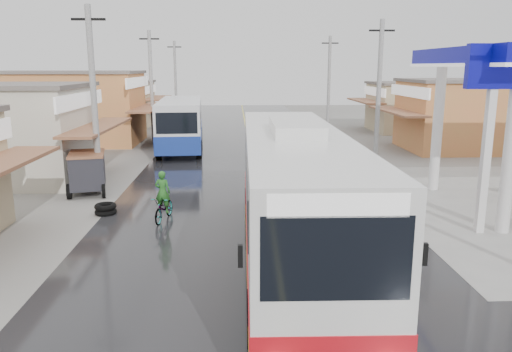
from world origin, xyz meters
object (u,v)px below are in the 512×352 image
object	(u,v)px
second_bus	(181,123)
tricycle_near	(87,170)
coach_bus	(294,195)
cyclist	(164,204)
tyre_stack	(106,209)

from	to	relation	value
second_bus	tricycle_near	distance (m)	12.14
coach_bus	cyclist	bearing A→B (deg)	137.76
coach_bus	tyre_stack	world-z (taller)	coach_bus
second_bus	tricycle_near	bearing A→B (deg)	-107.10
cyclist	tyre_stack	distance (m)	2.53
cyclist	tricycle_near	bearing A→B (deg)	144.71
coach_bus	tricycle_near	bearing A→B (deg)	135.98
cyclist	tricycle_near	xyz separation A→B (m)	(-3.88, 4.13, 0.43)
coach_bus	cyclist	world-z (taller)	coach_bus
coach_bus	second_bus	size ratio (longest dim) A/B	1.28
tricycle_near	tyre_stack	distance (m)	3.68
tricycle_near	tyre_stack	world-z (taller)	tricycle_near
tyre_stack	coach_bus	bearing A→B (deg)	-36.49
second_bus	cyclist	xyz separation A→B (m)	(1.01, -15.90, -1.17)
tyre_stack	second_bus	bearing A→B (deg)	84.96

